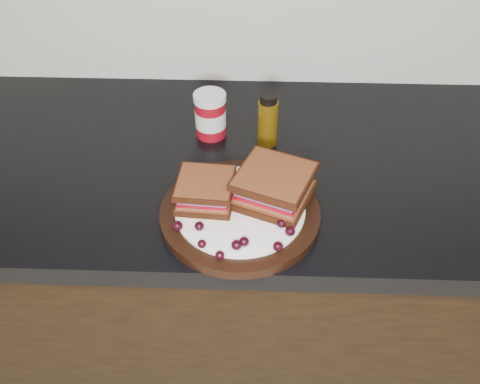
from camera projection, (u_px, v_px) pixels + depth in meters
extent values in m
cube|color=black|center=(270.00, 301.00, 1.38)|extent=(3.96, 0.58, 0.86)
cube|color=black|center=(279.00, 166.00, 1.08)|extent=(3.98, 0.60, 0.04)
cylinder|color=black|center=(240.00, 214.00, 0.93)|extent=(0.28, 0.28, 0.02)
ellipsoid|color=black|center=(177.00, 226.00, 0.88)|extent=(0.02, 0.02, 0.02)
ellipsoid|color=black|center=(199.00, 226.00, 0.88)|extent=(0.02, 0.02, 0.02)
ellipsoid|color=black|center=(202.00, 244.00, 0.85)|extent=(0.01, 0.01, 0.01)
ellipsoid|color=black|center=(220.00, 255.00, 0.83)|extent=(0.01, 0.01, 0.01)
ellipsoid|color=black|center=(237.00, 245.00, 0.85)|extent=(0.02, 0.02, 0.02)
ellipsoid|color=black|center=(244.00, 242.00, 0.85)|extent=(0.02, 0.02, 0.02)
ellipsoid|color=black|center=(278.00, 246.00, 0.85)|extent=(0.02, 0.02, 0.02)
ellipsoid|color=black|center=(290.00, 231.00, 0.87)|extent=(0.02, 0.02, 0.02)
ellipsoid|color=black|center=(281.00, 223.00, 0.88)|extent=(0.02, 0.02, 0.01)
ellipsoid|color=black|center=(276.00, 212.00, 0.90)|extent=(0.02, 0.02, 0.02)
ellipsoid|color=black|center=(290.00, 200.00, 0.93)|extent=(0.02, 0.02, 0.02)
ellipsoid|color=black|center=(274.00, 194.00, 0.94)|extent=(0.02, 0.02, 0.01)
ellipsoid|color=black|center=(275.00, 186.00, 0.95)|extent=(0.02, 0.02, 0.02)
ellipsoid|color=black|center=(195.00, 186.00, 0.95)|extent=(0.02, 0.02, 0.02)
ellipsoid|color=black|center=(193.00, 193.00, 0.94)|extent=(0.02, 0.02, 0.02)
ellipsoid|color=black|center=(199.00, 201.00, 0.92)|extent=(0.02, 0.02, 0.02)
ellipsoid|color=black|center=(212.00, 186.00, 0.95)|extent=(0.02, 0.02, 0.02)
ellipsoid|color=black|center=(206.00, 194.00, 0.94)|extent=(0.02, 0.02, 0.02)
ellipsoid|color=black|center=(182.00, 204.00, 0.92)|extent=(0.02, 0.02, 0.02)
cylinder|color=maroon|center=(210.00, 115.00, 1.09)|extent=(0.08, 0.08, 0.10)
cylinder|color=#4A3307|center=(268.00, 120.00, 1.07)|extent=(0.04, 0.04, 0.11)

